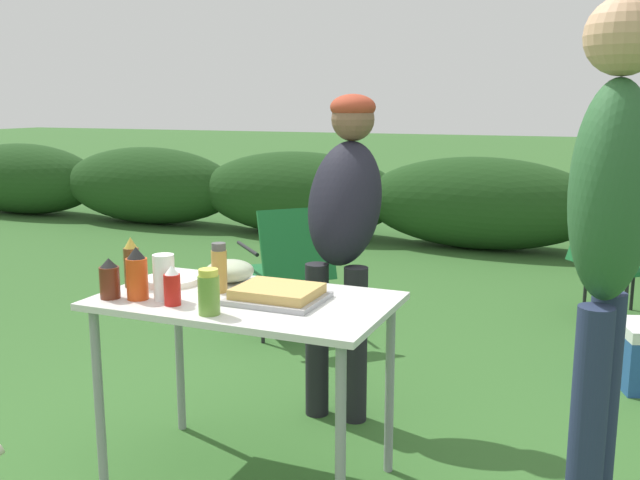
% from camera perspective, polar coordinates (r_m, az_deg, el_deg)
% --- Properties ---
extents(ground_plane, '(60.00, 60.00, 0.00)m').
position_cam_1_polar(ground_plane, '(2.99, -5.69, -18.42)').
color(ground_plane, '#336028').
extents(shrub_hedge, '(14.40, 0.90, 0.93)m').
position_cam_1_polar(shrub_hedge, '(7.34, 12.63, 2.90)').
color(shrub_hedge, '#1E4219').
rests_on(shrub_hedge, ground).
extents(folding_table, '(1.10, 0.64, 0.74)m').
position_cam_1_polar(folding_table, '(2.72, -5.96, -6.17)').
color(folding_table, silver).
rests_on(folding_table, ground).
extents(food_tray, '(0.33, 0.28, 0.06)m').
position_cam_1_polar(food_tray, '(2.64, -3.41, -4.35)').
color(food_tray, '#9E9EA3').
rests_on(food_tray, folding_table).
extents(plate_stack, '(0.23, 0.23, 0.02)m').
position_cam_1_polar(plate_stack, '(2.95, -11.82, -3.19)').
color(plate_stack, white).
rests_on(plate_stack, folding_table).
extents(mixing_bowl, '(0.20, 0.20, 0.09)m').
position_cam_1_polar(mixing_bowl, '(2.94, -7.24, -2.46)').
color(mixing_bowl, '#ADBC99').
rests_on(mixing_bowl, folding_table).
extents(paper_cup_stack, '(0.08, 0.08, 0.17)m').
position_cam_1_polar(paper_cup_stack, '(2.71, -12.37, -2.92)').
color(paper_cup_stack, white).
rests_on(paper_cup_stack, folding_table).
extents(ketchup_bottle, '(0.06, 0.06, 0.15)m').
position_cam_1_polar(ketchup_bottle, '(2.63, -11.74, -3.65)').
color(ketchup_bottle, red).
rests_on(ketchup_bottle, folding_table).
extents(relish_jar, '(0.08, 0.08, 0.16)m').
position_cam_1_polar(relish_jar, '(2.49, -8.88, -4.16)').
color(relish_jar, olive).
rests_on(relish_jar, folding_table).
extents(beer_bottle, '(0.06, 0.06, 0.20)m').
position_cam_1_polar(beer_bottle, '(2.92, -14.84, -1.81)').
color(beer_bottle, brown).
rests_on(beer_bottle, folding_table).
extents(spice_jar, '(0.06, 0.06, 0.19)m').
position_cam_1_polar(spice_jar, '(2.77, -8.07, -2.25)').
color(spice_jar, '#B2893D').
rests_on(spice_jar, folding_table).
extents(bbq_sauce_bottle, '(0.07, 0.07, 0.15)m').
position_cam_1_polar(bbq_sauce_bottle, '(2.78, -16.49, -3.03)').
color(bbq_sauce_bottle, '#562314').
rests_on(bbq_sauce_bottle, folding_table).
extents(hot_sauce_bottle, '(0.08, 0.08, 0.20)m').
position_cam_1_polar(hot_sauce_bottle, '(2.73, -14.43, -2.68)').
color(hot_sauce_bottle, '#CC4214').
rests_on(hot_sauce_bottle, folding_table).
extents(standing_person_in_navy_coat, '(0.36, 0.46, 1.50)m').
position_cam_1_polar(standing_person_in_navy_coat, '(3.29, 1.94, 1.78)').
color(standing_person_in_navy_coat, black).
rests_on(standing_person_in_navy_coat, ground).
extents(standing_person_in_red_jacket, '(0.31, 0.39, 1.77)m').
position_cam_1_polar(standing_person_in_red_jacket, '(2.38, 22.15, 0.99)').
color(standing_person_in_red_jacket, '#232D4C').
rests_on(standing_person_in_red_jacket, ground).
extents(camp_chair_green_behind_table, '(0.74, 0.74, 0.83)m').
position_cam_1_polar(camp_chair_green_behind_table, '(4.48, -2.58, -1.87)').
color(camp_chair_green_behind_table, '#19602D').
rests_on(camp_chair_green_behind_table, ground).
extents(camp_chair_near_hedge, '(0.75, 0.73, 0.83)m').
position_cam_1_polar(camp_chair_near_hedge, '(5.13, 22.82, -1.07)').
color(camp_chair_near_hedge, '#19602D').
rests_on(camp_chair_near_hedge, ground).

